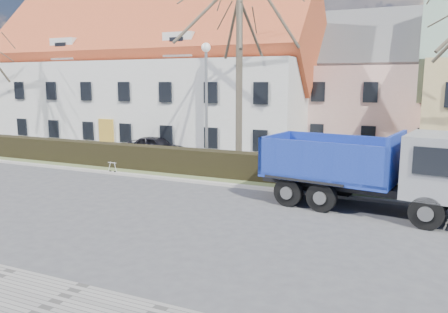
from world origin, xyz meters
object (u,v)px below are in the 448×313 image
at_px(cart_frame, 109,167).
at_px(parked_car_a, 156,146).
at_px(streetlight, 206,108).
at_px(dump_truck, 356,168).

xyz_separation_m(cart_frame, parked_car_a, (-0.68, 5.54, 0.31)).
height_order(streetlight, cart_frame, streetlight).
bearing_deg(parked_car_a, cart_frame, -170.81).
xyz_separation_m(dump_truck, streetlight, (-8.11, 3.64, 1.84)).
relative_size(dump_truck, cart_frame, 10.28).
height_order(dump_truck, cart_frame, dump_truck).
relative_size(dump_truck, streetlight, 1.15).
xyz_separation_m(dump_truck, parked_car_a, (-13.32, 6.79, -0.90)).
distance_m(dump_truck, cart_frame, 12.76).
xyz_separation_m(streetlight, cart_frame, (-4.53, -2.39, -3.05)).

